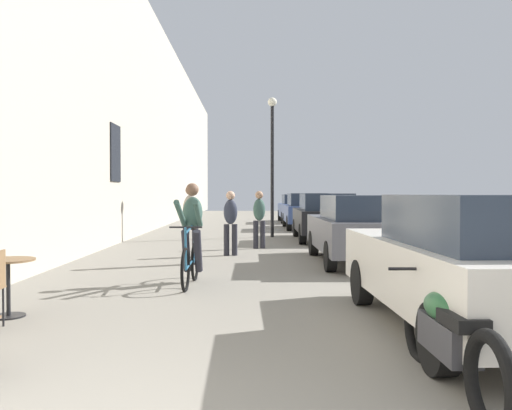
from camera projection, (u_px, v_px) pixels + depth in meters
The scene contains 13 objects.
building_facade_left at pixel (114, 96), 16.38m from camera, with size 0.54×68.00×9.18m.
cafe_table_mid at pixel (8, 275), 6.47m from camera, with size 0.64×0.64×0.72m.
cyclist_on_bicycle at pixel (191, 236), 8.84m from camera, with size 0.52×1.76×1.74m.
pedestrian_near at pixel (191, 220), 11.27m from camera, with size 0.35×0.26×1.72m.
pedestrian_mid at pixel (231, 219), 12.91m from camera, with size 0.36×0.27×1.60m.
pedestrian_far at pixel (259, 216), 14.55m from camera, with size 0.38×0.30×1.60m.
street_lamp at pixel (272, 149), 18.33m from camera, with size 0.32×0.32×4.90m.
parked_car_nearest at pixel (468, 262), 5.68m from camera, with size 1.85×4.29×1.52m.
parked_car_second at pixel (358, 228), 11.49m from camera, with size 1.80×4.21×1.50m.
parked_car_third at pixel (324, 216), 17.04m from camera, with size 1.91×4.35×1.53m.
parked_car_fourth at pixel (306, 210), 22.73m from camera, with size 1.87×4.36×1.55m.
parked_car_fifth at pixel (296, 208), 27.96m from camera, with size 1.79×4.20×1.49m.
parked_motorcycle at pixel (449, 337), 4.09m from camera, with size 0.62×2.15×0.92m.
Camera 1 is at (0.80, -2.51, 1.53)m, focal length 36.70 mm.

